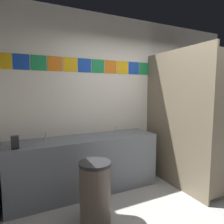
% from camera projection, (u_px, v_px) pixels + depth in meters
% --- Properties ---
extents(ground_plane, '(9.71, 9.71, 0.00)m').
position_uv_depth(ground_plane, '(205.00, 223.00, 2.36)').
color(ground_plane, '#9E9E99').
extents(wall_back, '(4.41, 0.09, 2.82)m').
position_uv_depth(wall_back, '(132.00, 99.00, 3.70)').
color(wall_back, silver).
rests_on(wall_back, ground_plane).
extents(vanity_counter, '(2.26, 0.57, 0.85)m').
position_uv_depth(vanity_counter, '(86.00, 164.00, 3.07)').
color(vanity_counter, slate).
rests_on(vanity_counter, ground_plane).
extents(faucet_left, '(0.04, 0.10, 0.14)m').
position_uv_depth(faucet_left, '(46.00, 137.00, 2.85)').
color(faucet_left, silver).
rests_on(faucet_left, vanity_counter).
extents(faucet_right, '(0.04, 0.10, 0.14)m').
position_uv_depth(faucet_right, '(116.00, 130.00, 3.34)').
color(faucet_right, silver).
rests_on(faucet_right, vanity_counter).
extents(soap_dispenser, '(0.09, 0.09, 0.16)m').
position_uv_depth(soap_dispenser, '(15.00, 142.00, 2.45)').
color(soap_dispenser, black).
rests_on(soap_dispenser, vanity_counter).
extents(stall_divider, '(0.92, 1.43, 2.20)m').
position_uv_depth(stall_divider, '(194.00, 121.00, 3.05)').
color(stall_divider, '#726651').
rests_on(stall_divider, ground_plane).
extents(toilet, '(0.39, 0.49, 0.74)m').
position_uv_depth(toilet, '(184.00, 156.00, 3.81)').
color(toilet, white).
rests_on(toilet, ground_plane).
extents(trash_bin, '(0.38, 0.38, 0.74)m').
position_uv_depth(trash_bin, '(95.00, 192.00, 2.35)').
color(trash_bin, brown).
rests_on(trash_bin, ground_plane).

